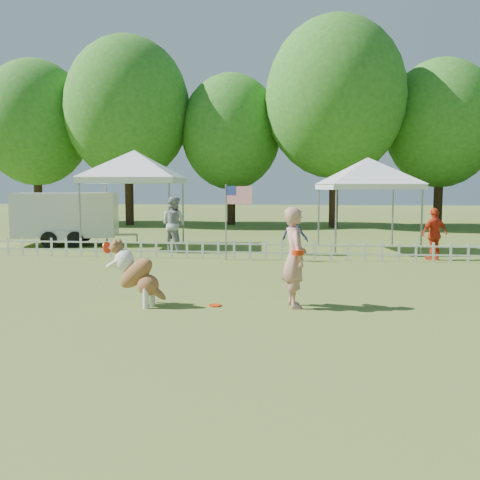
{
  "coord_description": "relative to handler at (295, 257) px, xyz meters",
  "views": [
    {
      "loc": [
        1.45,
        -9.39,
        2.23
      ],
      "look_at": [
        0.05,
        2.0,
        1.1
      ],
      "focal_mm": 40.0,
      "sensor_mm": 36.0,
      "label": 1
    }
  ],
  "objects": [
    {
      "name": "cargo_trailer",
      "position": [
        -9.04,
        9.89,
        0.1
      ],
      "size": [
        5.06,
        3.12,
        2.07
      ],
      "primitive_type": null,
      "rotation": [
        0.0,
        0.0,
        0.24
      ],
      "color": "silver",
      "rests_on": "ground"
    },
    {
      "name": "ground",
      "position": [
        -1.26,
        -0.51,
        -0.94
      ],
      "size": [
        120.0,
        120.0,
        0.0
      ],
      "primitive_type": "plane",
      "color": "#3F561B",
      "rests_on": "ground"
    },
    {
      "name": "frisbee_on_turf",
      "position": [
        -1.49,
        -0.12,
        -0.92
      ],
      "size": [
        0.31,
        0.31,
        0.02
      ],
      "primitive_type": "cylinder",
      "rotation": [
        0.0,
        0.0,
        -0.33
      ],
      "color": "red",
      "rests_on": "ground"
    },
    {
      "name": "dog",
      "position": [
        -2.94,
        -0.29,
        -0.32
      ],
      "size": [
        1.26,
        0.73,
        1.24
      ],
      "primitive_type": null,
      "rotation": [
        0.0,
        0.0,
        -0.29
      ],
      "color": "brown",
      "rests_on": "ground"
    },
    {
      "name": "tree_left",
      "position": [
        -10.26,
        20.99,
        5.06
      ],
      "size": [
        7.4,
        7.4,
        12.0
      ],
      "primitive_type": null,
      "color": "#2B621C",
      "rests_on": "ground"
    },
    {
      "name": "spectator_a",
      "position": [
        -4.33,
        8.08,
        0.03
      ],
      "size": [
        1.15,
        1.05,
        1.93
      ],
      "primitive_type": "imported",
      "rotation": [
        0.0,
        0.0,
        2.72
      ],
      "color": "#9A9B9F",
      "rests_on": "ground"
    },
    {
      "name": "canopy_tent_left",
      "position": [
        -6.2,
        9.65,
        0.84
      ],
      "size": [
        3.69,
        3.69,
        3.55
      ],
      "primitive_type": null,
      "rotation": [
        0.0,
        0.0,
        0.08
      ],
      "color": "white",
      "rests_on": "ground"
    },
    {
      "name": "tree_right",
      "position": [
        7.74,
        21.99,
        4.26
      ],
      "size": [
        6.2,
        6.2,
        10.4
      ],
      "primitive_type": null,
      "color": "#2B621C",
      "rests_on": "ground"
    },
    {
      "name": "flag_pole",
      "position": [
        -2.22,
        6.23,
        0.23
      ],
      "size": [
        0.89,
        0.28,
        2.33
      ],
      "primitive_type": null,
      "rotation": [
        0.0,
        0.0,
        -0.22
      ],
      "color": "gray",
      "rests_on": "ground"
    },
    {
      "name": "picket_fence",
      "position": [
        -1.26,
        6.49,
        -0.64
      ],
      "size": [
        22.0,
        0.08,
        0.6
      ],
      "primitive_type": null,
      "color": "white",
      "rests_on": "ground"
    },
    {
      "name": "spectator_b",
      "position": [
        -0.15,
        7.81,
        -0.22
      ],
      "size": [
        1.07,
        0.87,
        1.44
      ],
      "primitive_type": "imported",
      "rotation": [
        0.0,
        0.0,
        2.71
      ],
      "color": "navy",
      "rests_on": "ground"
    },
    {
      "name": "tree_center_right",
      "position": [
        1.74,
        20.49,
        5.36
      ],
      "size": [
        7.6,
        7.6,
        12.6
      ],
      "primitive_type": null,
      "color": "#2B621C",
      "rests_on": "ground"
    },
    {
      "name": "tree_center_left",
      "position": [
        -4.26,
        21.99,
        3.96
      ],
      "size": [
        6.0,
        6.0,
        9.8
      ],
      "primitive_type": null,
      "color": "#2B621C",
      "rests_on": "ground"
    },
    {
      "name": "canopy_tent_right",
      "position": [
        2.34,
        9.39,
        0.67
      ],
      "size": [
        3.59,
        3.59,
        3.21
      ],
      "primitive_type": null,
      "rotation": [
        0.0,
        0.0,
        0.17
      ],
      "color": "white",
      "rests_on": "ground"
    },
    {
      "name": "handler",
      "position": [
        0.0,
        0.0,
        0.0
      ],
      "size": [
        0.61,
        0.77,
        1.87
      ],
      "primitive_type": "imported",
      "rotation": [
        0.0,
        0.0,
        1.83
      ],
      "color": "tan",
      "rests_on": "ground"
    },
    {
      "name": "spectator_c",
      "position": [
        4.15,
        7.1,
        -0.13
      ],
      "size": [
        1.02,
        0.79,
        1.61
      ],
      "primitive_type": "imported",
      "rotation": [
        0.0,
        0.0,
        3.63
      ],
      "color": "red",
      "rests_on": "ground"
    },
    {
      "name": "tree_far_left",
      "position": [
        -16.26,
        21.49,
        4.56
      ],
      "size": [
        6.6,
        6.6,
        11.0
      ],
      "primitive_type": null,
      "color": "#2B621C",
      "rests_on": "ground"
    }
  ]
}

